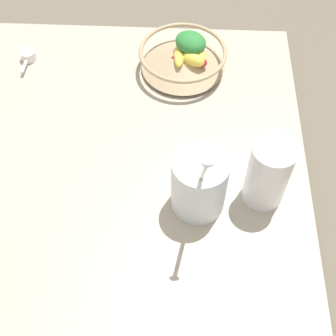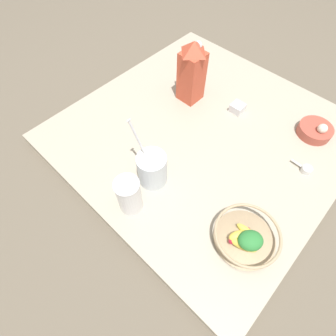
{
  "view_description": "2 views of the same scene",
  "coord_description": "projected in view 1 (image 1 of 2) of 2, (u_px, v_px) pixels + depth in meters",
  "views": [
    {
      "loc": [
        0.48,
        0.28,
        0.86
      ],
      "look_at": [
        -0.03,
        0.26,
        0.13
      ],
      "focal_mm": 50.0,
      "sensor_mm": 36.0,
      "label": 1
    },
    {
      "loc": [
        -0.4,
        0.65,
        0.9
      ],
      "look_at": [
        -0.04,
        0.27,
        0.09
      ],
      "focal_mm": 28.0,
      "sensor_mm": 36.0,
      "label": 2
    }
  ],
  "objects": [
    {
      "name": "measuring_scoop",
      "position": [
        28.0,
        56.0,
        1.17
      ],
      "size": [
        0.08,
        0.04,
        0.02
      ],
      "color": "white",
      "rests_on": "countertop"
    },
    {
      "name": "ground_plane",
      "position": [
        45.0,
        212.0,
        0.98
      ],
      "size": [
        6.0,
        6.0,
        0.0
      ],
      "primitive_type": "plane",
      "color": "#665B4C"
    },
    {
      "name": "fruit_bowl",
      "position": [
        184.0,
        57.0,
        1.13
      ],
      "size": [
        0.21,
        0.21,
        0.09
      ],
      "color": "tan",
      "rests_on": "countertop"
    },
    {
      "name": "drinking_cup",
      "position": [
        268.0,
        172.0,
        0.89
      ],
      "size": [
        0.09,
        0.09,
        0.16
      ],
      "color": "white",
      "rests_on": "countertop"
    },
    {
      "name": "yogurt_tub",
      "position": [
        199.0,
        182.0,
        0.88
      ],
      "size": [
        0.15,
        0.11,
        0.26
      ],
      "color": "silver",
      "rests_on": "countertop"
    },
    {
      "name": "countertop",
      "position": [
        42.0,
        206.0,
        0.96
      ],
      "size": [
        1.1,
        1.1,
        0.05
      ],
      "color": "#B2A893",
      "rests_on": "ground_plane"
    }
  ]
}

